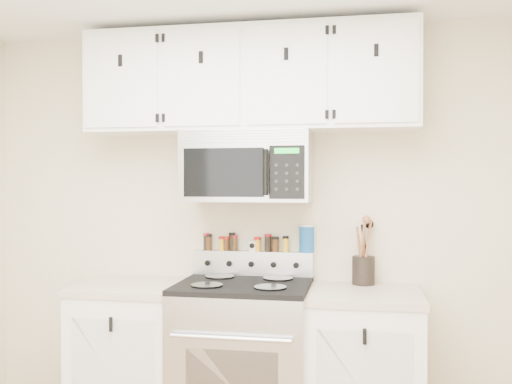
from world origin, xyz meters
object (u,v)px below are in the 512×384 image
Objects in this scene: salt_canister at (307,238)px; utensil_crock at (363,268)px; range at (244,362)px; microwave at (248,166)px.

utensil_crock is at bearing -8.24° from salt_canister.
range is at bearing -140.30° from salt_canister.
utensil_crock is 0.39m from salt_canister.
microwave is 0.92m from utensil_crock.
range is 0.83m from salt_canister.
utensil_crock reaches higher than salt_canister.
microwave is at bearing 89.77° from range.
range is 2.79× the size of utensil_crock.
utensil_crock is (0.69, 0.23, 0.53)m from range.
range is 0.90m from utensil_crock.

